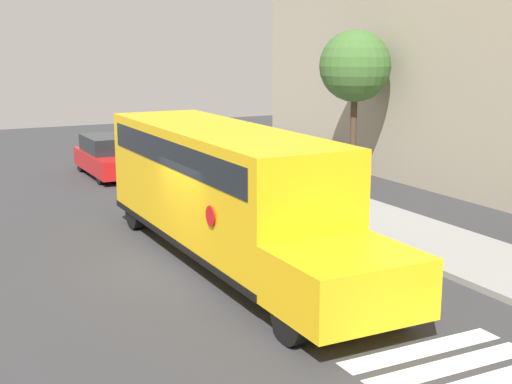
# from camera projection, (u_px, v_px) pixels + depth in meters

# --- Properties ---
(ground_plane) EXTENTS (60.00, 60.00, 0.00)m
(ground_plane) POSITION_uv_depth(u_px,v_px,m) (184.00, 269.00, 16.66)
(ground_plane) COLOR #333335
(sidewalk_strip) EXTENTS (44.00, 3.00, 0.15)m
(sidewalk_strip) POSITION_uv_depth(u_px,v_px,m) (405.00, 232.00, 19.54)
(sidewalk_strip) COLOR gray
(sidewalk_strip) RESTS_ON ground
(school_bus) EXTENTS (11.22, 2.57, 3.17)m
(school_bus) POSITION_uv_depth(u_px,v_px,m) (225.00, 186.00, 17.09)
(school_bus) COLOR yellow
(school_bus) RESTS_ON ground
(parked_car) EXTENTS (4.50, 1.76, 1.56)m
(parked_car) POSITION_uv_depth(u_px,v_px,m) (109.00, 157.00, 28.00)
(parked_car) COLOR red
(parked_car) RESTS_ON ground
(tree_near_sidewalk) EXTENTS (2.63, 2.63, 5.65)m
(tree_near_sidewalk) POSITION_uv_depth(u_px,v_px,m) (355.00, 67.00, 26.00)
(tree_near_sidewalk) COLOR #423323
(tree_near_sidewalk) RESTS_ON ground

